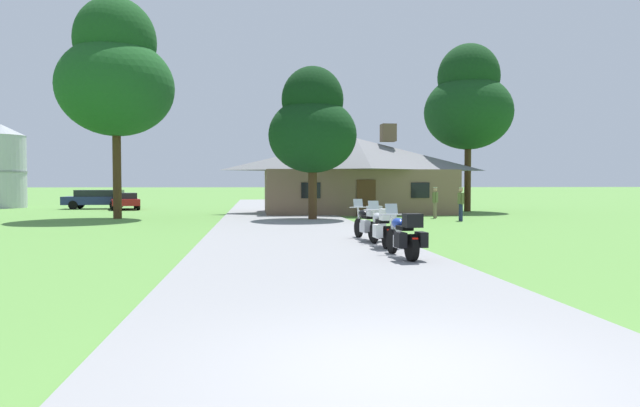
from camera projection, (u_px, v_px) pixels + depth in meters
The scene contains 14 objects.
ground_plane at pixel (288, 225), 25.31m from camera, with size 500.00×500.00×0.00m, color #56893D.
asphalt_driveway at pixel (290, 227), 23.32m from camera, with size 6.40×80.00×0.06m, color gray.
motorcycle_blue_nearest_to_camera at pixel (405, 236), 13.45m from camera, with size 0.81×2.08×1.30m.
motorcycle_silver_second_in_row at pixel (383, 228), 15.91m from camera, with size 0.76×2.08×1.30m.
motorcycle_black_farthest_in_row at pixel (368, 223), 17.80m from camera, with size 0.92×2.08×1.30m.
stone_lodge at pixel (356, 175), 35.02m from camera, with size 12.10×6.75×5.64m.
bystander_olive_shirt_near_lodge at pixel (435, 201), 30.04m from camera, with size 0.38×0.47×1.69m.
bystander_olive_shirt_beside_signpost at pixel (461, 202), 27.82m from camera, with size 0.23×0.55×1.69m.
tree_by_lodge_front at pixel (313, 125), 28.19m from camera, with size 4.50×4.50×7.82m.
tree_left_near at pixel (116, 74), 29.41m from camera, with size 6.08×6.08×11.71m.
tree_right_of_lodge at pixel (468, 102), 37.19m from camera, with size 5.88×5.88×11.22m.
metal_silo_distant at pixel (2, 166), 42.63m from camera, with size 3.55×3.55×6.42m.
parked_navy_suv_far_left at pixel (98, 198), 41.06m from camera, with size 4.65×2.00×1.40m.
parked_red_sedan_far_left at pixel (125, 201), 40.11m from camera, with size 2.93×4.54×1.20m.
Camera 1 is at (-1.43, -5.26, 1.88)m, focal length 31.15 mm.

